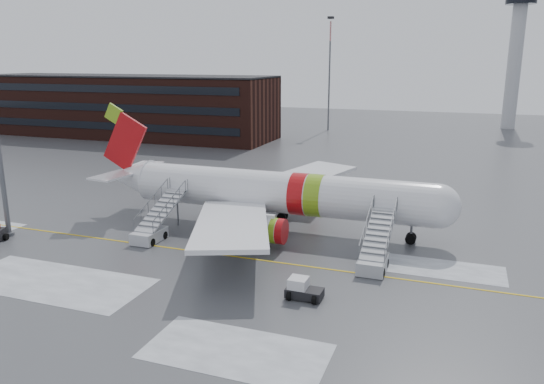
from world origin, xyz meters
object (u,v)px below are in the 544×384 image
at_px(airliner, 270,192).
at_px(airstair_aft, 154,227).
at_px(airstair_fwd, 375,254).
at_px(pushback_tug, 302,289).

xyz_separation_m(airliner, airstair_aft, (-8.49, -6.54, -2.35)).
height_order(airstair_fwd, airstair_aft, same).
bearing_deg(airliner, airstair_aft, -142.42).
relative_size(airstair_fwd, pushback_tug, 3.17).
bearing_deg(airstair_aft, airliner, 37.58).
distance_m(airliner, airstair_fwd, 12.92).
bearing_deg(pushback_tug, airstair_fwd, 62.67).
distance_m(airliner, airstair_aft, 10.97).
relative_size(airliner, airstair_aft, 4.55).
distance_m(airliner, pushback_tug, 15.62).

